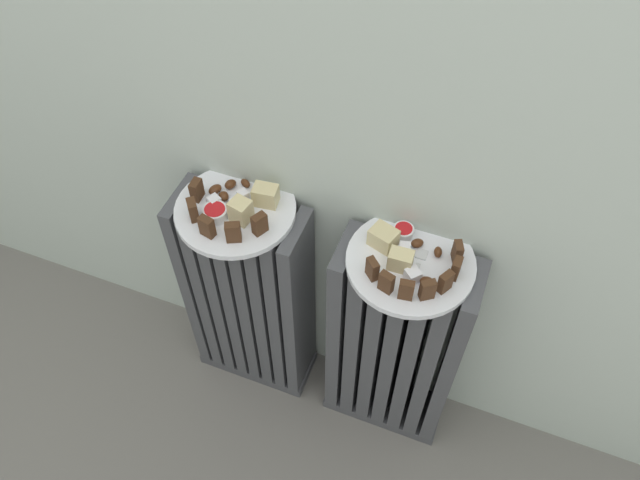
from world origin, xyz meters
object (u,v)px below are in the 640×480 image
at_px(radiator_left, 250,299).
at_px(fork, 418,266).
at_px(jam_bowl_right, 403,231).
at_px(plate_left, 235,210).
at_px(jam_bowl_left, 215,212).
at_px(plate_right, 410,262).
at_px(radiator_right, 394,347).

bearing_deg(radiator_left, fork, -1.34).
xyz_separation_m(jam_bowl_right, fork, (0.04, -0.06, -0.01)).
distance_m(plate_left, jam_bowl_left, 0.04).
relative_size(plate_right, fork, 2.48).
relative_size(radiator_left, radiator_right, 1.00).
height_order(radiator_left, radiator_right, same).
distance_m(radiator_left, radiator_right, 0.35).
bearing_deg(plate_right, radiator_right, 116.57).
bearing_deg(radiator_left, plate_left, 180.00).
height_order(plate_right, fork, fork).
xyz_separation_m(plate_right, jam_bowl_right, (-0.03, 0.05, 0.02)).
distance_m(jam_bowl_left, fork, 0.38).
bearing_deg(radiator_right, jam_bowl_right, 120.49).
height_order(radiator_left, jam_bowl_right, jam_bowl_right).
relative_size(plate_left, jam_bowl_right, 6.04).
relative_size(jam_bowl_right, fork, 0.41).
xyz_separation_m(radiator_right, jam_bowl_right, (-0.03, 0.05, 0.33)).
xyz_separation_m(plate_left, plate_right, (0.35, 0.00, 0.00)).
bearing_deg(jam_bowl_right, plate_left, -170.87).
xyz_separation_m(radiator_left, fork, (0.36, -0.01, 0.32)).
bearing_deg(jam_bowl_left, radiator_right, 4.91).
bearing_deg(radiator_left, radiator_right, 0.00).
distance_m(plate_left, plate_right, 0.35).
bearing_deg(fork, radiator_left, 178.66).
bearing_deg(jam_bowl_left, radiator_left, 52.87).
bearing_deg(radiator_right, radiator_left, -180.00).
height_order(radiator_right, fork, fork).
bearing_deg(fork, radiator_right, 149.83).
distance_m(radiator_right, fork, 0.32).
xyz_separation_m(radiator_left, plate_right, (0.35, 0.00, 0.31)).
bearing_deg(plate_left, jam_bowl_right, 9.13).
relative_size(plate_left, jam_bowl_left, 4.90).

